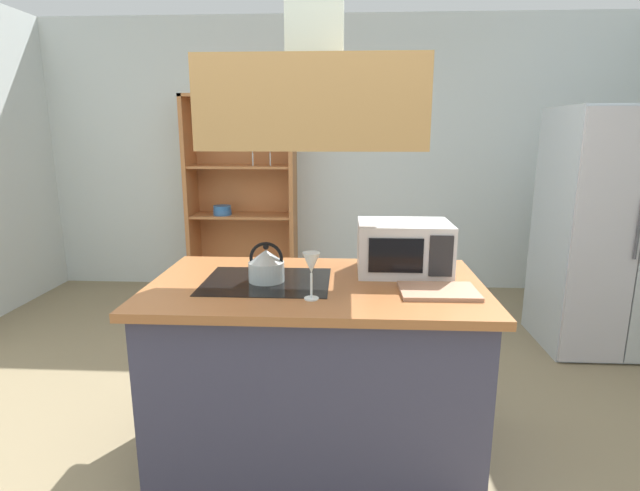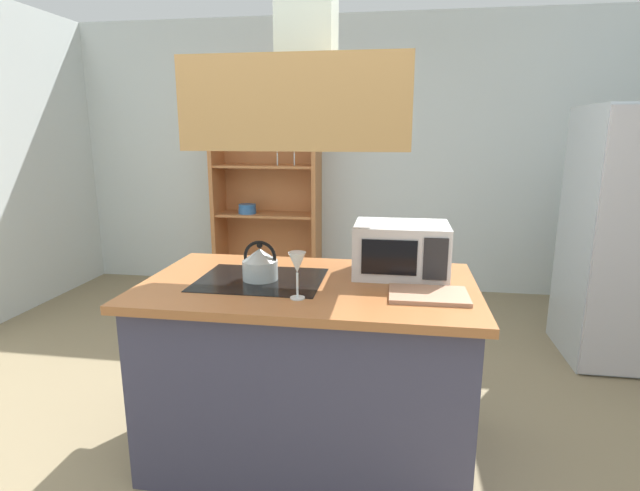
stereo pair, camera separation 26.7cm
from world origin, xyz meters
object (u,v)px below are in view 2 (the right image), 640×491
dish_cabinet (268,205)px  wine_glass_on_counter (297,265)px  microwave (401,249)px  kettle (260,264)px  cutting_board (428,295)px

dish_cabinet → wine_glass_on_counter: (0.90, -2.89, 0.19)m
dish_cabinet → wine_glass_on_counter: dish_cabinet is taller
dish_cabinet → wine_glass_on_counter: 3.03m
microwave → wine_glass_on_counter: bearing=-134.7°
microwave → wine_glass_on_counter: (-0.44, -0.44, 0.02)m
dish_cabinet → microwave: size_ratio=4.23×
kettle → cutting_board: bearing=-9.4°
kettle → microwave: 0.70m
dish_cabinet → microwave: dish_cabinet is taller
dish_cabinet → kettle: (0.67, -2.65, 0.12)m
kettle → cutting_board: size_ratio=0.56×
cutting_board → wine_glass_on_counter: size_ratio=1.65×
cutting_board → wine_glass_on_counter: wine_glass_on_counter is taller
cutting_board → microwave: 0.37m
microwave → cutting_board: bearing=-69.8°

